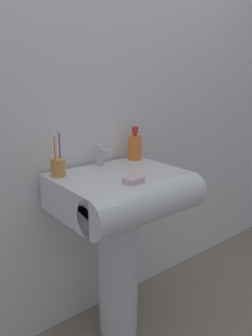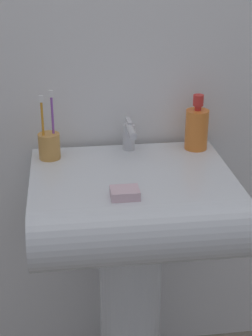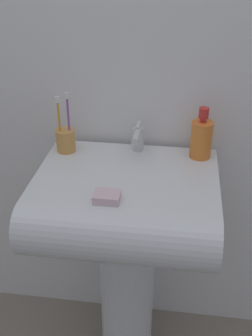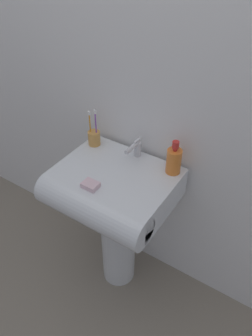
{
  "view_description": "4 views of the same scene",
  "coord_description": "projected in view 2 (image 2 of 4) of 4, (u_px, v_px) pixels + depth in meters",
  "views": [
    {
      "loc": [
        -0.85,
        -1.12,
        1.25
      ],
      "look_at": [
        0.04,
        -0.01,
        0.86
      ],
      "focal_mm": 35.0,
      "sensor_mm": 36.0,
      "label": 1
    },
    {
      "loc": [
        -0.18,
        -1.31,
        1.45
      ],
      "look_at": [
        -0.01,
        0.0,
        0.85
      ],
      "focal_mm": 55.0,
      "sensor_mm": 36.0,
      "label": 2
    },
    {
      "loc": [
        0.15,
        -1.12,
        1.51
      ],
      "look_at": [
        -0.0,
        -0.03,
        0.87
      ],
      "focal_mm": 45.0,
      "sensor_mm": 36.0,
      "label": 3
    },
    {
      "loc": [
        0.7,
        -0.99,
        1.84
      ],
      "look_at": [
        0.04,
        0.03,
        0.86
      ],
      "focal_mm": 35.0,
      "sensor_mm": 36.0,
      "label": 4
    }
  ],
  "objects": [
    {
      "name": "wall_back",
      "position": [
        120.0,
        27.0,
        1.53
      ],
      "size": [
        5.0,
        0.05,
        2.4
      ],
      "primitive_type": "cube",
      "color": "white",
      "rests_on": "ground"
    },
    {
      "name": "sink_pedestal",
      "position": [
        130.0,
        311.0,
        1.66
      ],
      "size": [
        0.19,
        0.19,
        0.68
      ],
      "primitive_type": "cylinder",
      "color": "white",
      "rests_on": "ground"
    },
    {
      "name": "sink_basin",
      "position": [
        133.0,
        206.0,
        1.44
      ],
      "size": [
        0.57,
        0.49,
        0.16
      ],
      "color": "white",
      "rests_on": "sink_pedestal"
    },
    {
      "name": "faucet",
      "position": [
        129.0,
        135.0,
        1.57
      ],
      "size": [
        0.04,
        0.13,
        0.1
      ],
      "color": "silver",
      "rests_on": "sink_basin"
    },
    {
      "name": "toothbrush_cup",
      "position": [
        49.0,
        145.0,
        1.52
      ],
      "size": [
        0.06,
        0.06,
        0.21
      ],
      "color": "#D19347",
      "rests_on": "sink_basin"
    },
    {
      "name": "soap_bottle",
      "position": [
        197.0,
        128.0,
        1.58
      ],
      "size": [
        0.07,
        0.07,
        0.17
      ],
      "color": "orange",
      "rests_on": "sink_basin"
    },
    {
      "name": "bar_soap",
      "position": [
        125.0,
        193.0,
        1.31
      ],
      "size": [
        0.07,
        0.06,
        0.02
      ],
      "primitive_type": "cube",
      "color": "silver",
      "rests_on": "sink_basin"
    }
  ]
}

